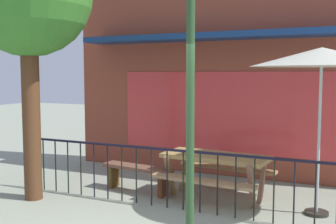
{
  "coord_description": "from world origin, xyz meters",
  "views": [
    {
      "loc": [
        2.61,
        -3.91,
        2.16
      ],
      "look_at": [
        -0.31,
        2.4,
        1.51
      ],
      "focal_mm": 44.28,
      "sensor_mm": 36.0,
      "label": 1
    }
  ],
  "objects_px": {
    "patio_umbrella": "(322,58)",
    "patio_bench": "(137,173)",
    "picnic_table_left": "(215,164)",
    "street_lamp": "(191,30)"
  },
  "relations": [
    {
      "from": "patio_bench",
      "to": "street_lamp",
      "type": "xyz_separation_m",
      "value": [
        1.84,
        -2.01,
        2.3
      ]
    },
    {
      "from": "patio_umbrella",
      "to": "picnic_table_left",
      "type": "bearing_deg",
      "value": 176.55
    },
    {
      "from": "picnic_table_left",
      "to": "patio_bench",
      "type": "height_order",
      "value": "picnic_table_left"
    },
    {
      "from": "picnic_table_left",
      "to": "patio_bench",
      "type": "relative_size",
      "value": 1.33
    },
    {
      "from": "picnic_table_left",
      "to": "street_lamp",
      "type": "relative_size",
      "value": 0.47
    },
    {
      "from": "patio_umbrella",
      "to": "patio_bench",
      "type": "xyz_separation_m",
      "value": [
        -3.1,
        -0.08,
        -2.04
      ]
    },
    {
      "from": "picnic_table_left",
      "to": "patio_bench",
      "type": "xyz_separation_m",
      "value": [
        -1.43,
        -0.18,
        -0.26
      ]
    },
    {
      "from": "patio_umbrella",
      "to": "patio_bench",
      "type": "bearing_deg",
      "value": -178.56
    },
    {
      "from": "street_lamp",
      "to": "patio_umbrella",
      "type": "bearing_deg",
      "value": 58.85
    },
    {
      "from": "picnic_table_left",
      "to": "patio_bench",
      "type": "distance_m",
      "value": 1.47
    }
  ]
}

